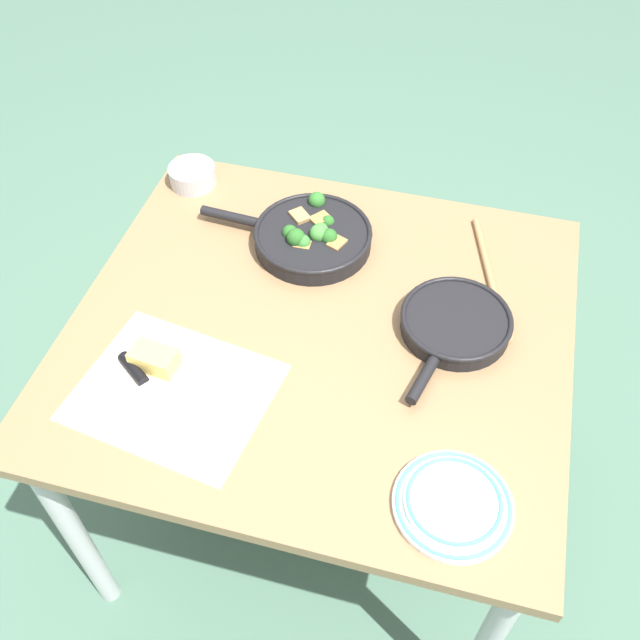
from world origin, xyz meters
TOP-DOWN VIEW (x-y plane):
  - ground_plane at (0.00, 0.00)m, footprint 14.00×14.00m
  - dining_table_red at (0.00, 0.00)m, footprint 1.06×0.97m
  - skillet_broccoli at (0.09, -0.24)m, footprint 0.43×0.28m
  - skillet_eggs at (-0.28, -0.06)m, footprint 0.24×0.35m
  - wooden_spoon at (-0.35, -0.19)m, footprint 0.14×0.38m
  - parchment_sheet at (0.24, 0.24)m, footprint 0.42×0.36m
  - grater_knife at (0.29, 0.25)m, footprint 0.24×0.18m
  - cheese_block at (0.30, 0.19)m, footprint 0.10×0.07m
  - dinner_plate_stack at (-0.33, 0.34)m, footprint 0.21×0.21m
  - prep_bowl_steel at (0.44, -0.39)m, footprint 0.12×0.12m

SIDE VIEW (x-z plane):
  - ground_plane at x=0.00m, z-range 0.00..0.00m
  - dining_table_red at x=0.00m, z-range 0.30..1.07m
  - parchment_sheet at x=0.24m, z-range 0.77..0.77m
  - wooden_spoon at x=-0.35m, z-range 0.77..0.79m
  - grater_knife at x=0.29m, z-range 0.77..0.79m
  - dinner_plate_stack at x=-0.33m, z-range 0.77..0.80m
  - skillet_eggs at x=-0.28m, z-range 0.77..0.81m
  - cheese_block at x=0.30m, z-range 0.77..0.82m
  - prep_bowl_steel at x=0.44m, z-range 0.77..0.82m
  - skillet_broccoli at x=0.09m, z-range 0.76..0.83m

